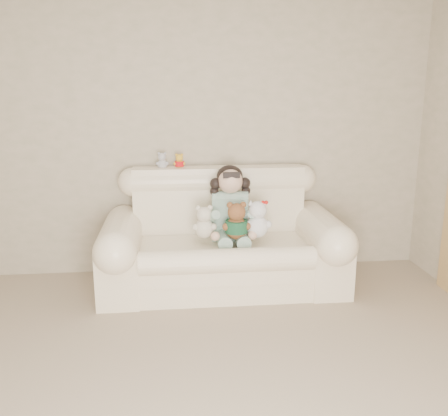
# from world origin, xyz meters

# --- Properties ---
(wall_back) EXTENTS (4.50, 0.00, 4.50)m
(wall_back) POSITION_xyz_m (0.00, 2.50, 1.30)
(wall_back) COLOR beige
(wall_back) RESTS_ON ground
(sofa) EXTENTS (2.10, 0.95, 1.03)m
(sofa) POSITION_xyz_m (0.26, 2.00, 0.52)
(sofa) COLOR #FFF7CD
(sofa) RESTS_ON floor
(seated_child) EXTENTS (0.47, 0.54, 0.67)m
(seated_child) POSITION_xyz_m (0.33, 2.08, 0.75)
(seated_child) COLOR #357A5E
(seated_child) RESTS_ON sofa
(brown_teddy) EXTENTS (0.26, 0.22, 0.37)m
(brown_teddy) POSITION_xyz_m (0.36, 1.83, 0.69)
(brown_teddy) COLOR brown
(brown_teddy) RESTS_ON sofa
(white_cat) EXTENTS (0.29, 0.25, 0.38)m
(white_cat) POSITION_xyz_m (0.54, 1.85, 0.69)
(white_cat) COLOR silver
(white_cat) RESTS_ON sofa
(cream_teddy) EXTENTS (0.22, 0.17, 0.33)m
(cream_teddy) POSITION_xyz_m (0.09, 1.88, 0.66)
(cream_teddy) COLOR beige
(cream_teddy) RESTS_ON sofa
(yellow_mini_bear) EXTENTS (0.12, 0.10, 0.17)m
(yellow_mini_bear) POSITION_xyz_m (-0.10, 2.38, 1.09)
(yellow_mini_bear) COLOR yellow
(yellow_mini_bear) RESTS_ON sofa
(grey_mini_plush) EXTENTS (0.13, 0.11, 0.18)m
(grey_mini_plush) POSITION_xyz_m (-0.25, 2.37, 1.10)
(grey_mini_plush) COLOR silver
(grey_mini_plush) RESTS_ON sofa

